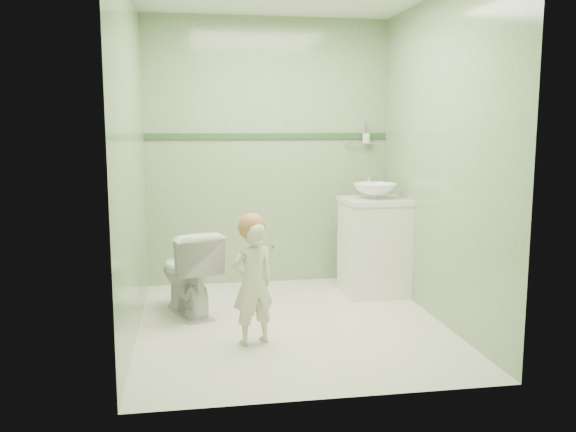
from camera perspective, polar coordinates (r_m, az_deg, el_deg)
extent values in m
plane|color=silver|center=(4.51, 0.32, -10.14)|extent=(2.50, 2.50, 0.00)
cube|color=#7FA172|center=(5.51, -1.87, 5.99)|extent=(2.20, 0.04, 2.40)
cube|color=#7FA172|center=(3.06, 4.29, 3.97)|extent=(2.20, 0.04, 2.40)
cube|color=#7FA172|center=(4.23, -14.57, 4.97)|extent=(0.04, 2.50, 2.40)
cube|color=#7FA172|center=(4.59, 14.04, 5.25)|extent=(0.04, 2.50, 2.40)
cube|color=#2F5130|center=(5.50, -1.87, 7.55)|extent=(2.20, 0.02, 0.05)
cube|color=white|center=(5.26, 8.10, -3.01)|extent=(0.52, 0.50, 0.80)
cube|color=white|center=(5.19, 8.19, 1.43)|extent=(0.54, 0.52, 0.04)
imported|color=white|center=(5.18, 8.21, 2.36)|extent=(0.37, 0.37, 0.13)
cylinder|color=silver|center=(5.37, 7.58, 3.18)|extent=(0.03, 0.03, 0.18)
cylinder|color=silver|center=(5.31, 7.75, 3.99)|extent=(0.02, 0.12, 0.02)
cylinder|color=silver|center=(5.63, 6.75, 6.81)|extent=(0.26, 0.02, 0.02)
cylinder|color=silver|center=(5.63, 7.41, 7.30)|extent=(0.07, 0.07, 0.09)
cylinder|color=blue|center=(5.62, 7.32, 8.02)|extent=(0.01, 0.01, 0.17)
cylinder|color=#DB5A40|center=(5.64, 7.50, 8.01)|extent=(0.01, 0.01, 0.17)
imported|color=white|center=(4.71, -9.39, -5.24)|extent=(0.57, 0.74, 0.66)
imported|color=beige|center=(4.02, -3.36, -6.37)|extent=(0.35, 0.29, 0.82)
sphere|color=#B16D49|center=(3.96, -3.45, -1.02)|extent=(0.18, 0.18, 0.18)
cylinder|color=#04845E|center=(3.88, -1.47, -3.08)|extent=(0.03, 0.14, 0.06)
cube|color=white|center=(3.89, -2.61, -2.46)|extent=(0.03, 0.02, 0.02)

